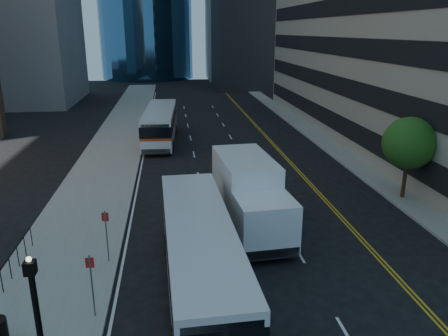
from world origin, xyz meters
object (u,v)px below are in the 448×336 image
(lamp_post, at_px, (39,328))
(bus_rear, at_px, (160,123))
(box_truck, at_px, (250,195))
(street_tree, at_px, (409,143))
(bus_front, at_px, (200,254))

(lamp_post, bearing_deg, bus_rear, 85.19)
(bus_rear, relative_size, box_truck, 1.53)
(street_tree, distance_m, bus_rear, 23.20)
(street_tree, xyz_separation_m, box_truck, (-10.38, -3.10, -1.67))
(box_truck, bearing_deg, lamp_post, -129.42)
(bus_front, distance_m, bus_rear, 25.94)
(street_tree, relative_size, bus_rear, 0.42)
(lamp_post, distance_m, box_truck, 13.32)
(lamp_post, height_order, bus_rear, lamp_post)
(bus_rear, height_order, box_truck, box_truck)
(street_tree, bearing_deg, bus_rear, 131.68)
(bus_front, xyz_separation_m, bus_rear, (-1.96, 25.87, 0.03))
(bus_front, relative_size, box_truck, 1.50)
(lamp_post, xyz_separation_m, bus_front, (4.58, 5.40, -1.05))
(bus_rear, bearing_deg, street_tree, -45.29)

